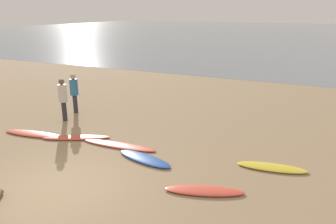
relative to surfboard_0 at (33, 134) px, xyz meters
name	(u,v)px	position (x,y,z in m)	size (l,w,h in m)	color
ground_plane	(196,98)	(3.45, 7.56, -0.14)	(120.00, 120.00, 0.20)	#997C5B
ocean_water	(290,32)	(3.45, 62.63, -0.04)	(140.00, 100.00, 0.01)	slate
surfboard_0	(33,134)	(0.00, 0.00, 0.00)	(2.33, 0.53, 0.08)	#D84C38
surfboard_1	(77,137)	(1.64, 0.38, 0.00)	(2.35, 0.47, 0.08)	#D84C38
surfboard_2	(119,145)	(3.36, 0.43, 0.00)	(2.65, 0.48, 0.07)	#D84C38
surfboard_3	(145,159)	(4.61, -0.11, 0.00)	(1.92, 0.57, 0.09)	#1E479E
surfboard_4	(204,191)	(6.81, -1.05, 0.00)	(1.96, 0.51, 0.08)	#D84C38
surfboard_5	(272,167)	(8.15, 0.92, 0.00)	(1.92, 0.54, 0.08)	yellow
person_1	(63,96)	(-0.05, 1.71, 0.97)	(0.35, 0.35, 1.71)	#2D2D38
person_2	(74,90)	(-0.37, 2.74, 0.97)	(0.35, 0.35, 1.71)	#2D2D38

